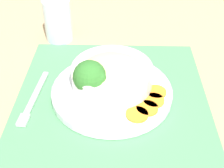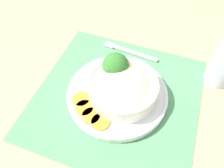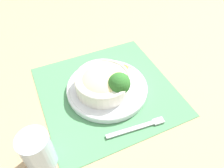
# 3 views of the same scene
# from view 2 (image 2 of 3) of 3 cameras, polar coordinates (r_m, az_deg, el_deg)

# --- Properties ---
(ground_plane) EXTENTS (4.00, 4.00, 0.00)m
(ground_plane) POSITION_cam_2_polar(r_m,az_deg,el_deg) (0.61, 1.37, -3.32)
(ground_plane) COLOR tan
(placemat) EXTENTS (0.43, 0.44, 0.00)m
(placemat) POSITION_cam_2_polar(r_m,az_deg,el_deg) (0.61, 1.38, -3.22)
(placemat) COLOR #4C8C59
(placemat) RESTS_ON ground_plane
(plate) EXTENTS (0.27, 0.27, 0.02)m
(plate) POSITION_cam_2_polar(r_m,az_deg,el_deg) (0.60, 1.40, -2.51)
(plate) COLOR silver
(plate) RESTS_ON placemat
(bowl) EXTENTS (0.18, 0.18, 0.06)m
(bowl) POSITION_cam_2_polar(r_m,az_deg,el_deg) (0.56, 2.91, -0.77)
(bowl) COLOR silver
(bowl) RESTS_ON plate
(broccoli_floret) EXTENTS (0.07, 0.07, 0.09)m
(broccoli_floret) POSITION_cam_2_polar(r_m,az_deg,el_deg) (0.58, 0.90, 4.71)
(broccoli_floret) COLOR #759E51
(broccoli_floret) RESTS_ON plate
(carrot_slice_near) EXTENTS (0.05, 0.05, 0.01)m
(carrot_slice_near) POSITION_cam_2_polar(r_m,az_deg,el_deg) (0.58, -8.09, -3.89)
(carrot_slice_near) COLOR orange
(carrot_slice_near) RESTS_ON plate
(carrot_slice_middle) EXTENTS (0.05, 0.05, 0.01)m
(carrot_slice_middle) POSITION_cam_2_polar(r_m,az_deg,el_deg) (0.57, -7.23, -6.22)
(carrot_slice_middle) COLOR orange
(carrot_slice_middle) RESTS_ON plate
(carrot_slice_far) EXTENTS (0.05, 0.05, 0.01)m
(carrot_slice_far) POSITION_cam_2_polar(r_m,az_deg,el_deg) (0.55, -5.50, -8.28)
(carrot_slice_far) COLOR orange
(carrot_slice_far) RESTS_ON plate
(carrot_slice_extra) EXTENTS (0.05, 0.05, 0.01)m
(carrot_slice_extra) POSITION_cam_2_polar(r_m,az_deg,el_deg) (0.54, -3.01, -9.84)
(carrot_slice_extra) COLOR orange
(carrot_slice_extra) RESTS_ON plate
(water_glass) EXTENTS (0.08, 0.08, 0.12)m
(water_glass) POSITION_cam_2_polar(r_m,az_deg,el_deg) (0.68, 27.16, 4.07)
(water_glass) COLOR silver
(water_glass) RESTS_ON ground_plane
(fork) EXTENTS (0.03, 0.18, 0.01)m
(fork) POSITION_cam_2_polar(r_m,az_deg,el_deg) (0.72, 3.43, 8.87)
(fork) COLOR silver
(fork) RESTS_ON placemat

